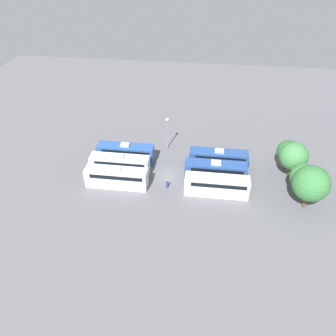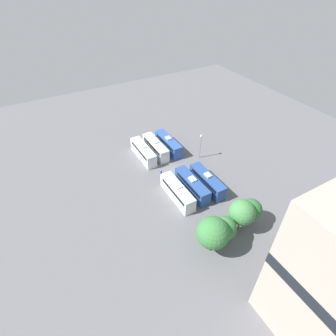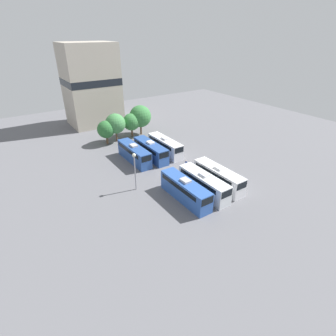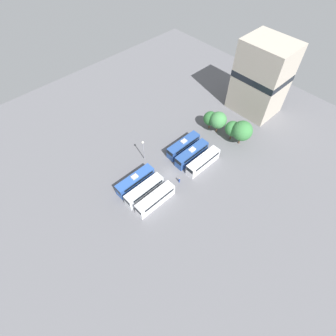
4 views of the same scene
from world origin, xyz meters
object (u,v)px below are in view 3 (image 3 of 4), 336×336
(light_pole, at_px, (135,165))
(tree_2, at_px, (131,122))
(bus_1, at_px, (204,183))
(bus_0, at_px, (185,190))
(bus_5, at_px, (165,145))
(tree_3, at_px, (140,116))
(bus_3, at_px, (134,153))
(bus_4, at_px, (151,150))
(depot_building, at_px, (91,85))
(tree_0, at_px, (106,129))
(tree_1, at_px, (115,124))
(bus_2, at_px, (218,176))
(worker_person, at_px, (186,164))

(light_pole, relative_size, tree_2, 1.12)
(bus_1, relative_size, tree_2, 1.73)
(bus_0, distance_m, bus_5, 17.95)
(bus_5, relative_size, tree_3, 1.38)
(bus_3, bearing_deg, tree_2, 64.77)
(bus_4, distance_m, depot_building, 30.29)
(tree_0, xyz_separation_m, tree_2, (7.06, 1.06, 0.24))
(tree_0, distance_m, tree_2, 7.14)
(bus_1, height_order, tree_0, tree_0)
(tree_0, distance_m, tree_3, 9.95)
(light_pole, distance_m, tree_0, 21.93)
(bus_0, height_order, tree_0, tree_0)
(bus_4, relative_size, tree_1, 1.51)
(bus_1, xyz_separation_m, bus_5, (3.53, 16.66, 0.00))
(light_pole, bearing_deg, tree_2, 64.34)
(bus_5, xyz_separation_m, tree_1, (-5.83, 12.27, 2.61))
(bus_1, distance_m, bus_4, 16.40)
(light_pole, relative_size, tree_3, 0.89)
(tree_2, bearing_deg, bus_2, -87.41)
(tree_0, relative_size, tree_2, 0.95)
(bus_5, relative_size, tree_0, 1.82)
(bus_4, distance_m, tree_2, 13.73)
(light_pole, relative_size, tree_1, 0.98)
(worker_person, xyz_separation_m, light_pole, (-11.69, -1.47, 3.85))
(worker_person, height_order, tree_1, tree_1)
(bus_2, relative_size, tree_1, 1.51)
(bus_0, distance_m, bus_4, 16.56)
(worker_person, bearing_deg, light_pole, -172.83)
(bus_0, distance_m, bus_3, 16.73)
(tree_3, distance_m, depot_building, 17.60)
(tree_3, bearing_deg, tree_0, -171.95)
(worker_person, bearing_deg, bus_3, 129.50)
(bus_0, distance_m, tree_0, 28.58)
(bus_4, xyz_separation_m, depot_building, (-1.21, 28.92, 8.91))
(bus_2, relative_size, tree_0, 1.82)
(tree_1, bearing_deg, bus_3, -97.15)
(tree_3, height_order, depot_building, depot_building)
(bus_1, xyz_separation_m, tree_0, (-4.82, 28.69, 1.75))
(tree_2, distance_m, tree_3, 2.89)
(light_pole, bearing_deg, depot_building, 79.34)
(tree_1, height_order, tree_2, tree_1)
(bus_2, xyz_separation_m, bus_5, (-0.04, 16.34, 0.00))
(light_pole, bearing_deg, bus_4, 47.84)
(bus_2, relative_size, bus_5, 1.00)
(bus_2, bearing_deg, bus_5, 90.14)
(light_pole, bearing_deg, bus_3, 63.78)
(light_pole, xyz_separation_m, tree_1, (6.33, 21.81, -0.18))
(bus_0, bearing_deg, depot_building, 87.25)
(light_pole, height_order, depot_building, depot_building)
(bus_1, height_order, worker_person, bus_1)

